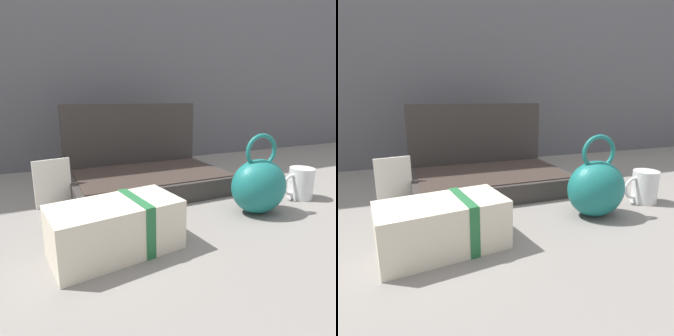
# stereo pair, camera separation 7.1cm
# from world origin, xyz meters

# --- Properties ---
(ground_plane) EXTENTS (6.00, 6.00, 0.00)m
(ground_plane) POSITION_xyz_m (0.00, 0.00, 0.00)
(ground_plane) COLOR slate
(back_wall) EXTENTS (3.20, 0.06, 1.40)m
(back_wall) POSITION_xyz_m (0.00, 0.58, 0.70)
(back_wall) COLOR #56565B
(back_wall) RESTS_ON ground_plane
(open_suitcase) EXTENTS (0.51, 0.35, 0.28)m
(open_suitcase) POSITION_xyz_m (-0.02, 0.15, 0.06)
(open_suitcase) COLOR #332D2B
(open_suitcase) RESTS_ON ground_plane
(teal_pouch_handbag) EXTENTS (0.17, 0.13, 0.22)m
(teal_pouch_handbag) POSITION_xyz_m (0.18, -0.20, 0.08)
(teal_pouch_handbag) COLOR #196B66
(teal_pouch_handbag) RESTS_ON ground_plane
(cream_toiletry_bag) EXTENTS (0.27, 0.16, 0.11)m
(cream_toiletry_bag) POSITION_xyz_m (-0.22, -0.24, 0.05)
(cream_toiletry_bag) COLOR beige
(cream_toiletry_bag) RESTS_ON ground_plane
(coffee_mug) EXTENTS (0.11, 0.07, 0.10)m
(coffee_mug) POSITION_xyz_m (0.38, -0.16, 0.05)
(coffee_mug) COLOR silver
(coffee_mug) RESTS_ON ground_plane
(info_card_left) EXTENTS (0.10, 0.02, 0.14)m
(info_card_left) POSITION_xyz_m (-0.33, 0.09, 0.07)
(info_card_left) COLOR white
(info_card_left) RESTS_ON ground_plane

